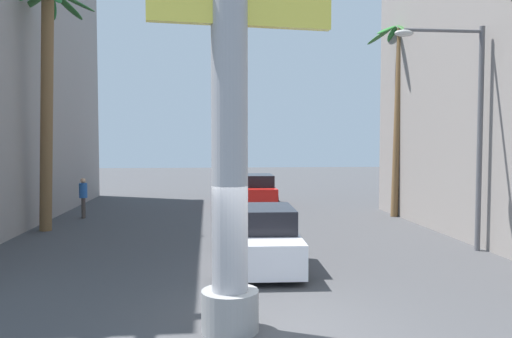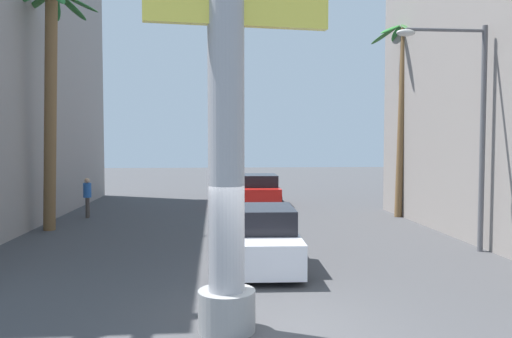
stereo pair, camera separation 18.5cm
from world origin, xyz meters
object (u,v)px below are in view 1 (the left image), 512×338
Objects in this scene: neon_sign_pole at (230,0)px; car_lead at (259,237)px; street_lamp at (466,114)px; pedestrian_far_left at (83,195)px; car_far at (256,190)px; palm_tree_mid_left at (47,86)px; palm_tree_mid_right at (397,99)px.

neon_sign_pole is 6.86m from car_lead.
street_lamp reaches higher than pedestrian_far_left.
palm_tree_mid_left reaches higher than car_far.
palm_tree_mid_left is at bearing -170.53° from palm_tree_mid_right.
palm_tree_mid_right is at bearing 9.47° from palm_tree_mid_left.
palm_tree_mid_right is at bearing -3.28° from pedestrian_far_left.
palm_tree_mid_right is (0.64, 7.03, 1.06)m from street_lamp.
street_lamp reaches higher than car_lead.
street_lamp is at bearing -66.98° from car_far.
street_lamp is 1.50× the size of car_far.
car_lead and car_far have the same top height.
neon_sign_pole is at bearing -121.67° from palm_tree_mid_right.
neon_sign_pole reaches higher than car_far.
street_lamp is 0.79× the size of palm_tree_mid_right.
street_lamp is 13.37m from car_far.
neon_sign_pole reaches higher than street_lamp.
street_lamp is 7.14m from palm_tree_mid_right.
palm_tree_mid_right is at bearing 49.37° from car_lead.
pedestrian_far_left is at bearing 81.93° from palm_tree_mid_left.
neon_sign_pole is at bearing -67.08° from pedestrian_far_left.
street_lamp is 1.32× the size of car_lead.
car_lead is 0.57× the size of palm_tree_mid_left.
palm_tree_mid_right is at bearing 58.33° from neon_sign_pole.
palm_tree_mid_left is at bearing -98.07° from pedestrian_far_left.
car_lead is at bearing 78.32° from neon_sign_pole.
palm_tree_mid_right is at bearing 84.81° from street_lamp.
car_far is at bearing 113.02° from street_lamp.
neon_sign_pole is 9.29m from street_lamp.
street_lamp is at bearing 38.22° from neon_sign_pole.
street_lamp is at bearing -95.19° from palm_tree_mid_right.
car_far is 8.85m from pedestrian_far_left.
car_far is (1.16, 12.89, 0.03)m from car_lead.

